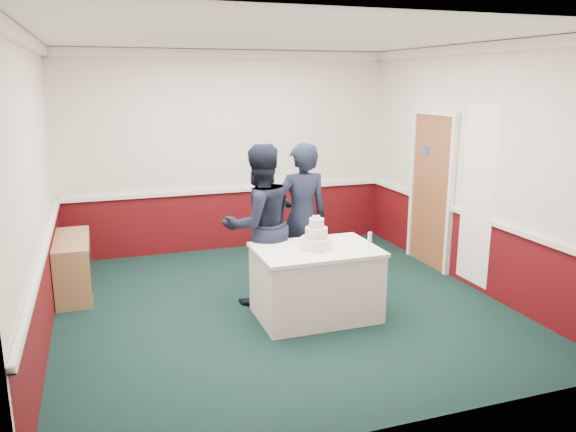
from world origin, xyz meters
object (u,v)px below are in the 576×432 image
object	(u,v)px
cake_knife	(321,253)
person_woman	(302,218)
wedding_cake	(316,238)
champagne_flute	(370,238)
sideboard	(74,266)
person_man	(259,225)
cake_table	(316,282)

from	to	relation	value
cake_knife	person_woman	world-z (taller)	person_woman
wedding_cake	champagne_flute	size ratio (longest dim) A/B	1.78
sideboard	champagne_flute	bearing A→B (deg)	-31.69
cake_knife	person_woman	distance (m)	1.06
cake_knife	person_man	distance (m)	0.94
cake_table	wedding_cake	size ratio (longest dim) A/B	3.63
champagne_flute	wedding_cake	bearing A→B (deg)	150.75
cake_knife	person_man	bearing A→B (deg)	109.97
person_woman	cake_knife	bearing A→B (deg)	80.35
cake_table	person_man	xyz separation A→B (m)	(-0.46, 0.62, 0.53)
cake_table	person_woman	xyz separation A→B (m)	(0.14, 0.84, 0.52)
cake_knife	person_man	world-z (taller)	person_man
sideboard	cake_knife	world-z (taller)	cake_knife
champagne_flute	person_man	xyz separation A→B (m)	(-0.96, 0.90, 0.01)
sideboard	cake_knife	size ratio (longest dim) A/B	5.45
person_man	cake_knife	bearing A→B (deg)	106.35
wedding_cake	sideboard	bearing A→B (deg)	147.84
wedding_cake	person_woman	bearing A→B (deg)	80.52
wedding_cake	person_woman	distance (m)	0.85
cake_knife	sideboard	bearing A→B (deg)	136.73
sideboard	wedding_cake	bearing A→B (deg)	-32.16
sideboard	cake_knife	bearing A→B (deg)	-35.59
sideboard	person_woman	world-z (taller)	person_woman
person_woman	champagne_flute	bearing A→B (deg)	107.49
cake_knife	champagne_flute	bearing A→B (deg)	-16.27
cake_knife	champagne_flute	world-z (taller)	champagne_flute
cake_table	person_woman	world-z (taller)	person_woman
wedding_cake	champagne_flute	bearing A→B (deg)	-29.25
champagne_flute	cake_knife	bearing A→B (deg)	171.42
sideboard	person_man	xyz separation A→B (m)	(2.09, -0.98, 0.58)
champagne_flute	person_woman	size ratio (longest dim) A/B	0.11
wedding_cake	person_woman	size ratio (longest dim) A/B	0.20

